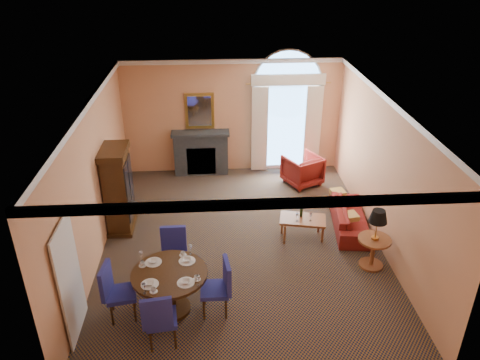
{
  "coord_description": "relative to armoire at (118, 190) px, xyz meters",
  "views": [
    {
      "loc": [
        -0.59,
        -8.54,
        5.98
      ],
      "look_at": [
        0.0,
        0.5,
        1.3
      ],
      "focal_mm": 35.0,
      "sensor_mm": 36.0,
      "label": 1
    }
  ],
  "objects": [
    {
      "name": "dining_chair_east",
      "position": [
        2.21,
        -2.96,
        -0.32
      ],
      "size": [
        0.54,
        0.53,
        1.11
      ],
      "rotation": [
        0.0,
        0.0,
        1.55
      ],
      "color": "navy",
      "rests_on": "ground"
    },
    {
      "name": "side_table",
      "position": [
        5.32,
        -1.83,
        -0.14
      ],
      "size": [
        0.66,
        0.66,
        1.29
      ],
      "color": "brown",
      "rests_on": "ground"
    },
    {
      "name": "sofa",
      "position": [
        5.27,
        -0.39,
        -0.68
      ],
      "size": [
        0.97,
        1.97,
        0.55
      ],
      "primitive_type": "imported",
      "rotation": [
        0.0,
        0.0,
        1.45
      ],
      "color": "maroon",
      "rests_on": "ground"
    },
    {
      "name": "dining_chair_south",
      "position": [
        1.22,
        -3.71,
        -0.32
      ],
      "size": [
        0.55,
        0.56,
        1.11
      ],
      "rotation": [
        0.0,
        0.0,
        0.11
      ],
      "color": "navy",
      "rests_on": "ground"
    },
    {
      "name": "armchair",
      "position": [
        4.56,
        1.87,
        -0.54
      ],
      "size": [
        1.19,
        1.2,
        0.82
      ],
      "primitive_type": "imported",
      "rotation": [
        0.0,
        0.0,
        3.61
      ],
      "color": "maroon",
      "rests_on": "ground"
    },
    {
      "name": "armoire",
      "position": [
        0.0,
        0.0,
        0.0
      ],
      "size": [
        0.57,
        1.01,
        1.98
      ],
      "color": "black",
      "rests_on": "ground"
    },
    {
      "name": "dining_table",
      "position": [
        1.32,
        -2.86,
        -0.34
      ],
      "size": [
        1.34,
        1.34,
        1.04
      ],
      "color": "black",
      "rests_on": "ground"
    },
    {
      "name": "dining_chair_north",
      "position": [
        1.33,
        -1.93,
        -0.32
      ],
      "size": [
        0.61,
        0.61,
        1.11
      ],
      "rotation": [
        0.0,
        0.0,
        3.41
      ],
      "color": "navy",
      "rests_on": "ground"
    },
    {
      "name": "dining_chair_west",
      "position": [
        0.38,
        -2.96,
        -0.32
      ],
      "size": [
        0.57,
        0.57,
        1.11
      ],
      "rotation": [
        0.0,
        0.0,
        -1.4
      ],
      "color": "navy",
      "rests_on": "ground"
    },
    {
      "name": "ground",
      "position": [
        2.72,
        -0.84,
        -0.95
      ],
      "size": [
        7.5,
        7.5,
        0.0
      ],
      "primitive_type": "plane",
      "color": "black",
      "rests_on": "ground"
    },
    {
      "name": "coffee_table",
      "position": [
        4.08,
        -0.73,
        -0.49
      ],
      "size": [
        1.09,
        0.75,
        0.83
      ],
      "rotation": [
        0.0,
        0.0,
        -0.21
      ],
      "color": "brown",
      "rests_on": "ground"
    },
    {
      "name": "room_envelope",
      "position": [
        2.69,
        -0.17,
        1.56
      ],
      "size": [
        6.04,
        7.52,
        3.45
      ],
      "color": "tan",
      "rests_on": "ground"
    }
  ]
}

